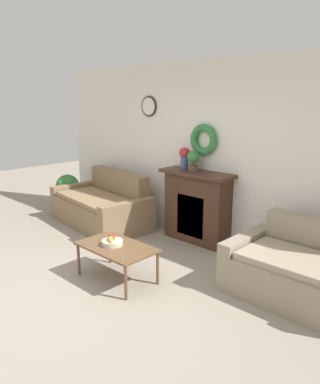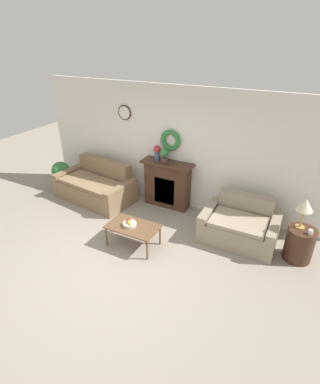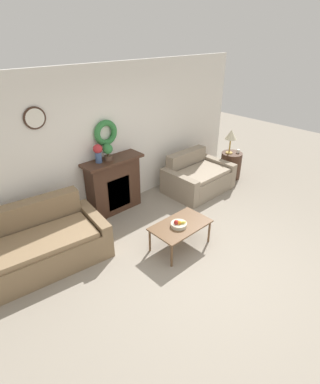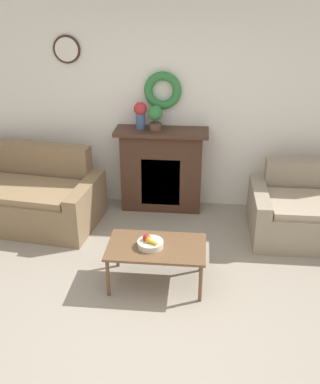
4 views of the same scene
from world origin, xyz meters
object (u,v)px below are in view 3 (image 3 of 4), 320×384
Objects in this scene: coffee_table at (180,227)px; mug at (238,151)px; fruit_bowl at (179,224)px; couch_left at (42,244)px; potted_plant_on_mantel at (108,151)px; loveseat_right at (197,177)px; fireplace at (114,185)px; vase_on_mantel_left at (98,152)px; table_lamp at (231,135)px; side_table_by_loveseat at (231,165)px.

mug is at bearing 17.60° from coffee_table.
fruit_bowl reaches higher than coffee_table.
couch_left reaches higher than mug.
loveseat_right is at bearing -15.45° from potted_plant_on_mantel.
fireplace is 1.22× the size of coffee_table.
coffee_table is at bearing -83.70° from potted_plant_on_mantel.
coffee_table is at bearing -146.55° from loveseat_right.
coffee_table is 1.94m from vase_on_mantel_left.
fireplace is 4.59× the size of fruit_bowl.
fireplace is 0.72m from potted_plant_on_mantel.
potted_plant_on_mantel is at bearing 168.46° from table_lamp.
table_lamp reaches higher than loveseat_right.
side_table_by_loveseat is at bearing -12.79° from fireplace.
loveseat_right is 4.65× the size of potted_plant_on_mantel.
fireplace is 1.89× the size of side_table_by_loveseat.
mug is 0.25× the size of vase_on_mantel_left.
loveseat_right is 1.09m from side_table_by_loveseat.
side_table_by_loveseat reaches higher than coffee_table.
vase_on_mantel_left reaches higher than fireplace.
mug is 0.27× the size of potted_plant_on_mantel.
mug is at bearing -38.16° from table_lamp.
fruit_bowl is 3.08× the size of mug.
couch_left is 6.46× the size of potted_plant_on_mantel.
fireplace is 1.77m from couch_left.
fruit_bowl is at bearing -160.30° from side_table_by_loveseat.
fireplace is 1.68m from coffee_table.
fireplace is at bearing 167.21° from side_table_by_loveseat.
vase_on_mantel_left is at bearing 165.61° from loveseat_right.
vase_on_mantel_left is at bearing 178.81° from fireplace.
fireplace is at bearing 167.87° from table_lamp.
side_table_by_loveseat is 1.85× the size of vase_on_mantel_left.
side_table_by_loveseat is 0.38m from mug.
fireplace reaches higher than mug.
loveseat_right is at bearing 6.33° from couch_left.
side_table_by_loveseat is at bearing -12.20° from potted_plant_on_mantel.
vase_on_mantel_left reaches higher than couch_left.
coffee_table is at bearing -26.22° from couch_left.
fruit_bowl is 0.41× the size of side_table_by_loveseat.
table_lamp is at bearing 5.62° from couch_left.
mug is at bearing -37.87° from side_table_by_loveseat.
couch_left is 3.18× the size of side_table_by_loveseat.
vase_on_mantel_left reaches higher than coffee_table.
table_lamp reaches higher than mug.
side_table_by_loveseat is (2.91, -0.66, -0.24)m from fireplace.
side_table_by_loveseat is at bearing 19.79° from coffee_table.
table_lamp is (1.02, -0.07, 0.75)m from loveseat_right.
loveseat_right is (1.83, -0.54, -0.26)m from fireplace.
potted_plant_on_mantel is (1.61, 0.48, 0.95)m from couch_left.
mug is at bearing 4.05° from couch_left.
couch_left is at bearing -163.46° from potted_plant_on_mantel.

